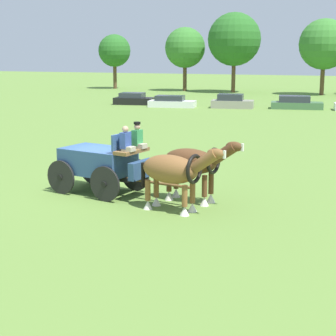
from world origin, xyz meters
The scene contains 12 objects.
ground_plane centered at (0.00, 0.00, 0.00)m, with size 220.00×220.00×0.00m, color olive.
show_wagon centered at (0.18, -0.03, 1.14)m, with size 5.54×2.43×2.64m.
draft_horse_near centered at (3.66, -0.02, 1.33)m, with size 3.00×1.21×2.20m.
draft_horse_off centered at (3.41, -1.30, 1.31)m, with size 3.00×1.27×2.17m.
parked_vehicle_a centered at (-13.32, 32.22, 0.50)m, with size 4.07×2.52×1.14m.
parked_vehicle_b centered at (-8.86, 30.99, 0.46)m, with size 4.55×2.43×1.07m.
parked_vehicle_c centered at (-3.37, 32.16, 0.55)m, with size 4.05×2.44×1.27m.
parked_vehicle_d centered at (2.26, 33.50, 0.50)m, with size 4.82×2.60×1.18m.
tree_a centered at (-25.88, 53.39, 5.25)m, with size 4.49×4.49×7.53m.
tree_b centered at (-15.05, 52.35, 5.62)m, with size 5.28×5.28×8.29m.
tree_c centered at (-8.29, 51.75, 6.63)m, with size 6.65×6.65×9.97m.
tree_d centered at (2.73, 51.26, 5.96)m, with size 5.96×5.96×8.95m.
Camera 1 is at (9.34, -17.21, 4.98)m, focal length 58.73 mm.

